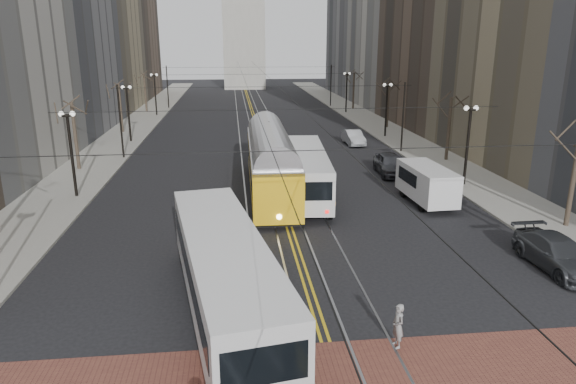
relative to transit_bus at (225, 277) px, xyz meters
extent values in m
plane|color=black|center=(3.50, -1.24, -1.64)|extent=(260.00, 260.00, 0.00)
cube|color=gray|center=(-11.50, 43.76, -1.56)|extent=(5.00, 140.00, 0.15)
cube|color=gray|center=(18.50, 43.76, -1.56)|extent=(5.00, 140.00, 0.15)
cube|color=gray|center=(3.50, 43.76, -1.63)|extent=(4.80, 130.00, 0.02)
cube|color=gold|center=(3.50, 43.76, -1.63)|extent=(0.42, 130.00, 0.01)
cylinder|color=black|center=(-10.20, 16.76, 1.16)|extent=(0.20, 0.20, 5.60)
cylinder|color=black|center=(-10.20, 36.76, 1.16)|extent=(0.20, 0.20, 5.60)
cylinder|color=black|center=(-10.20, 56.76, 1.16)|extent=(0.20, 0.20, 5.60)
cylinder|color=black|center=(17.20, 16.76, 1.16)|extent=(0.20, 0.20, 5.60)
cylinder|color=black|center=(17.20, 36.76, 1.16)|extent=(0.20, 0.20, 5.60)
cylinder|color=black|center=(17.20, 56.76, 1.16)|extent=(0.20, 0.20, 5.60)
cylinder|color=#382D23|center=(-12.20, 24.76, 1.16)|extent=(0.28, 0.28, 5.60)
cylinder|color=#382D23|center=(-12.20, 42.76, 1.16)|extent=(0.28, 0.28, 5.60)
cylinder|color=#382D23|center=(-12.20, 60.76, 1.16)|extent=(0.28, 0.28, 5.60)
cylinder|color=#382D23|center=(19.20, 7.76, 1.16)|extent=(0.28, 0.28, 5.60)
cylinder|color=#382D23|center=(19.20, 24.76, 1.16)|extent=(0.28, 0.28, 5.60)
cylinder|color=#382D23|center=(19.20, 42.76, 1.16)|extent=(0.28, 0.28, 5.60)
cylinder|color=#382D23|center=(19.20, 60.76, 1.16)|extent=(0.28, 0.28, 5.60)
cylinder|color=black|center=(2.00, 43.76, 4.36)|extent=(0.03, 120.00, 0.03)
cylinder|color=black|center=(5.00, 43.76, 4.36)|extent=(0.03, 120.00, 0.03)
cylinder|color=black|center=(-9.40, 28.76, 1.66)|extent=(0.16, 0.16, 6.60)
cylinder|color=black|center=(-9.40, 64.76, 1.66)|extent=(0.16, 0.16, 6.60)
cylinder|color=black|center=(16.40, 28.76, 1.66)|extent=(0.16, 0.16, 6.60)
cylinder|color=black|center=(16.40, 64.76, 1.66)|extent=(0.16, 0.16, 6.60)
cube|color=silver|center=(0.00, 0.00, 0.00)|extent=(4.88, 13.36, 3.27)
cube|color=yellow|center=(3.00, 16.54, 0.18)|extent=(3.13, 15.48, 3.64)
cube|color=silver|center=(5.30, 15.53, -0.07)|extent=(3.53, 12.18, 3.13)
cube|color=white|center=(12.88, 13.04, -0.41)|extent=(2.40, 5.64, 2.45)
imported|color=#383A3F|center=(12.84, 20.76, -0.79)|extent=(2.31, 5.11, 1.70)
imported|color=#AFB2B7|center=(12.75, 33.07, -0.89)|extent=(1.69, 4.54, 1.48)
imported|color=#393C40|center=(15.30, 2.68, -0.88)|extent=(2.26, 5.25, 1.51)
imported|color=gray|center=(5.91, -2.74, -0.82)|extent=(0.45, 0.63, 1.60)
camera|label=1|loc=(0.45, -17.87, 8.60)|focal=32.00mm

